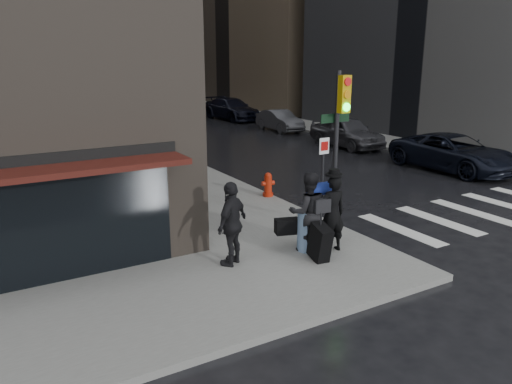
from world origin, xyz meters
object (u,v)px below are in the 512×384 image
Objects in this scene: parked_car_5 at (164,97)px; parked_car_6 at (143,92)px; man_overcoat at (330,218)px; parked_car_3 at (231,109)px; man_jeans at (307,212)px; fire_hydrant at (268,186)px; man_greycoat at (232,224)px; parked_car_0 at (454,153)px; parked_car_2 at (280,120)px; traffic_light at (338,130)px; parked_car_4 at (193,103)px; parked_car_1 at (347,131)px.

parked_car_6 is at bearing 91.42° from parked_car_5.
man_overcoat is 0.38× the size of parked_car_3.
parked_car_5 is (10.36, 38.03, -0.39)m from man_jeans.
parked_car_6 is at bearing 77.81° from fire_hydrant.
parked_car_3 is 0.99× the size of parked_car_6.
parked_car_6 is at bearing -138.87° from man_greycoat.
parked_car_0 reaches higher than parked_car_5.
parked_car_3 is (-0.02, 6.71, 0.14)m from parked_car_2.
parked_car_6 is (8.83, 43.86, -2.12)m from traffic_light.
fire_hydrant is at bearing -119.34° from parked_car_3.
parked_car_5 is at bearing 94.17° from parked_car_4.
fire_hydrant is 0.15× the size of parked_car_3.
man_greycoat reaches higher than parked_car_5.
traffic_light is at bearing 158.04° from man_greycoat.
man_jeans is at bearing -103.51° from parked_car_5.
man_overcoat is at bearing -104.87° from parked_car_4.
man_jeans is at bearing -119.29° from parked_car_2.
parked_car_4 is at bearing -86.97° from parked_car_5.
man_overcoat is 11.67m from parked_car_0.
man_overcoat is 0.43× the size of parked_car_1.
man_overcoat is 0.55m from man_jeans.
parked_car_0 is 1.15× the size of parked_car_1.
man_jeans is at bearing -152.53° from traffic_light.
parked_car_0 is 26.83m from parked_car_4.
parked_car_5 is at bearing 86.95° from parked_car_3.
parked_car_3 is (10.80, 24.62, -0.33)m from man_jeans.
man_jeans is 0.35× the size of parked_car_6.
traffic_light is 13.96m from parked_car_1.
parked_car_2 is at bearing -104.06° from man_jeans.
parked_car_2 is (9.25, 17.03, -2.23)m from traffic_light.
fire_hydrant is 11.18m from parked_car_1.
parked_car_0 is (12.92, 4.33, -0.36)m from man_greycoat.
man_overcoat is 5.22m from fire_hydrant.
man_jeans is 39.42m from parked_car_5.
parked_car_1 is 1.06× the size of parked_car_5.
fire_hydrant is 28.13m from parked_car_4.
man_overcoat reaches higher than parked_car_2.
parked_car_0 is at bearing -147.55° from man_overcoat.
parked_car_2 is at bearing -85.82° from parked_car_4.
parked_car_2 is 13.42m from parked_car_4.
man_overcoat is 0.46× the size of parked_car_5.
man_greycoat is 0.43× the size of parked_car_5.
parked_car_1 is at bearing -88.84° from parked_car_2.
parked_car_2 is at bearing -86.96° from parked_car_5.
parked_car_0 is at bearing -87.61° from parked_car_2.
man_jeans is (-0.37, 0.40, 0.11)m from man_overcoat.
traffic_light is 38.24m from parked_car_5.
traffic_light is 19.51m from parked_car_2.
man_greycoat is at bearing -106.31° from parked_car_5.
parked_car_1 is (-0.21, 6.71, 0.05)m from parked_car_0.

